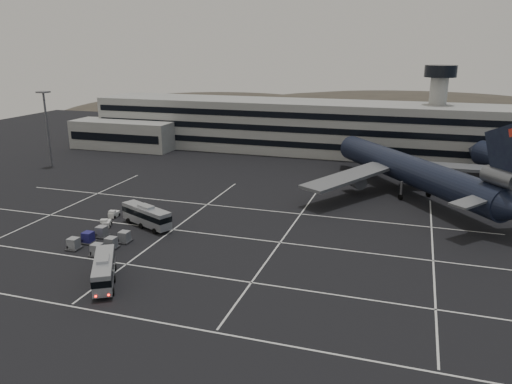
% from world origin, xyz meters
% --- Properties ---
extents(ground, '(260.00, 260.00, 0.00)m').
position_xyz_m(ground, '(0.00, 0.00, 0.00)').
color(ground, black).
rests_on(ground, ground).
extents(lane_markings, '(90.00, 55.62, 0.01)m').
position_xyz_m(lane_markings, '(0.95, 0.72, 0.01)').
color(lane_markings, silver).
rests_on(lane_markings, ground).
extents(terminal, '(125.00, 26.00, 24.00)m').
position_xyz_m(terminal, '(-2.95, 71.14, 6.93)').
color(terminal, gray).
rests_on(terminal, ground).
extents(hills, '(352.00, 180.00, 44.00)m').
position_xyz_m(hills, '(17.99, 170.00, -12.07)').
color(hills, '#38332B').
rests_on(hills, ground).
extents(lightpole_left, '(2.40, 2.40, 18.28)m').
position_xyz_m(lightpole_left, '(-55.00, 35.00, 11.82)').
color(lightpole_left, slate).
rests_on(lightpole_left, ground).
extents(trijet_main, '(39.86, 49.55, 18.08)m').
position_xyz_m(trijet_main, '(30.20, 35.32, 5.25)').
color(trijet_main, black).
rests_on(trijet_main, ground).
extents(bus_near, '(7.07, 9.73, 3.51)m').
position_xyz_m(bus_near, '(-5.50, -15.72, 1.92)').
color(bus_near, '#9A9DA2').
rests_on(bus_near, ground).
extents(bus_far, '(10.50, 6.59, 3.69)m').
position_xyz_m(bus_far, '(-10.74, 4.01, 2.02)').
color(bus_far, '#9A9DA2').
rests_on(bus_far, ground).
extents(tug_a, '(1.31, 2.12, 1.33)m').
position_xyz_m(tug_a, '(-18.61, 6.40, 0.59)').
color(tug_a, silver).
rests_on(tug_a, ground).
extents(tug_b, '(2.05, 2.48, 1.39)m').
position_xyz_m(tug_b, '(-17.02, 1.89, 0.61)').
color(tug_b, silver).
rests_on(tug_b, ground).
extents(uld_cluster, '(7.73, 8.70, 1.73)m').
position_xyz_m(uld_cluster, '(-13.34, -5.40, 0.84)').
color(uld_cluster, '#2D2D30').
rests_on(uld_cluster, ground).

